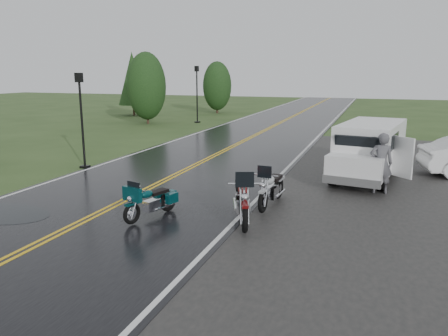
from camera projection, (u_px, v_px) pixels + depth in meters
name	position (u px, v px, depth m)	size (l,w,h in m)	color
ground	(111.00, 208.00, 12.73)	(120.00, 120.00, 0.00)	#2D471E
road	(224.00, 151.00, 21.94)	(8.00, 100.00, 0.04)	black
motorcycle_red	(245.00, 206.00, 10.50)	(0.91, 2.49, 1.47)	#55090A
motorcycle_teal	(131.00, 205.00, 11.14)	(0.69, 1.89, 1.12)	#053337
motorcycle_silver	(263.00, 192.00, 12.02)	(0.80, 2.20, 1.30)	#9FA2A6
van_white	(334.00, 156.00, 15.07)	(2.01, 5.36, 2.11)	white
person_at_van	(381.00, 164.00, 14.06)	(0.72, 0.47, 1.98)	#515056
lamp_post_near_left	(82.00, 121.00, 17.75)	(0.34, 0.34, 3.92)	black
lamp_post_far_left	(197.00, 94.00, 34.03)	(0.38, 0.38, 4.43)	black
tree_left_mid	(147.00, 93.00, 33.27)	(2.97, 2.97, 4.64)	#1E3D19
tree_left_far	(217.00, 91.00, 42.04)	(2.74, 2.74, 4.22)	#1E3D19
pine_left_far	(133.00, 85.00, 39.81)	(2.68, 2.68, 5.58)	#1E3D19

